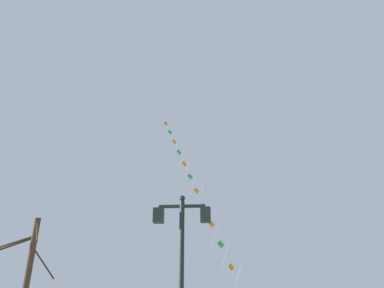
# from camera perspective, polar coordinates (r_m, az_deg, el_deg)

# --- Properties ---
(twin_lantern_lamp_post) EXTENTS (1.57, 0.28, 4.61)m
(twin_lantern_lamp_post) POSITION_cam_1_polar(r_m,az_deg,el_deg) (9.88, -1.66, -16.01)
(twin_lantern_lamp_post) COLOR #1E2D23
(twin_lantern_lamp_post) RESTS_ON ground_plane
(kite_train) EXTENTS (7.23, 11.74, 18.77)m
(kite_train) POSITION_cam_1_polar(r_m,az_deg,el_deg) (27.50, 0.62, -7.27)
(kite_train) COLOR brown
(kite_train) RESTS_ON ground_plane
(bare_tree) EXTENTS (2.00, 1.64, 4.50)m
(bare_tree) POSITION_cam_1_polar(r_m,az_deg,el_deg) (13.27, -24.98, -19.66)
(bare_tree) COLOR #4C3826
(bare_tree) RESTS_ON ground_plane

